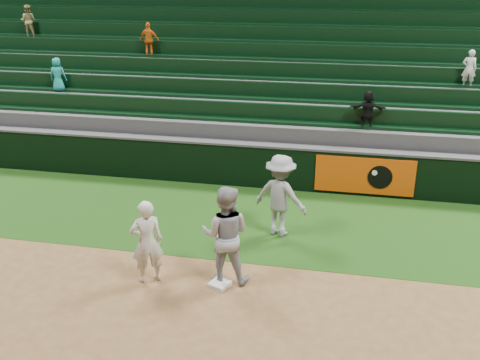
% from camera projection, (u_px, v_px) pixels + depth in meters
% --- Properties ---
extents(ground, '(70.00, 70.00, 0.00)m').
position_uv_depth(ground, '(208.00, 284.00, 10.41)').
color(ground, brown).
rests_on(ground, ground).
extents(foul_grass, '(36.00, 4.20, 0.01)m').
position_uv_depth(foul_grass, '(239.00, 218.00, 13.14)').
color(foul_grass, '#15380E').
rests_on(foul_grass, ground).
extents(first_base, '(0.46, 0.46, 0.08)m').
position_uv_depth(first_base, '(220.00, 284.00, 10.32)').
color(first_base, white).
rests_on(first_base, ground).
extents(first_baseman, '(0.74, 0.67, 1.71)m').
position_uv_depth(first_baseman, '(147.00, 242.00, 10.21)').
color(first_baseman, silver).
rests_on(first_baseman, ground).
extents(baserunner, '(0.99, 0.78, 1.97)m').
position_uv_depth(baserunner, '(226.00, 235.00, 10.20)').
color(baserunner, '#9A9BA4').
rests_on(baserunner, ground).
extents(base_coach, '(1.39, 1.06, 1.91)m').
position_uv_depth(base_coach, '(280.00, 196.00, 12.02)').
color(base_coach, '#90929C').
rests_on(base_coach, foul_grass).
extents(field_wall, '(36.00, 0.45, 1.25)m').
position_uv_depth(field_wall, '(256.00, 165.00, 14.91)').
color(field_wall, black).
rests_on(field_wall, ground).
extents(stadium_seating, '(36.00, 5.95, 4.85)m').
position_uv_depth(stadium_seating, '(274.00, 98.00, 17.97)').
color(stadium_seating, '#3A3A3C').
rests_on(stadium_seating, ground).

